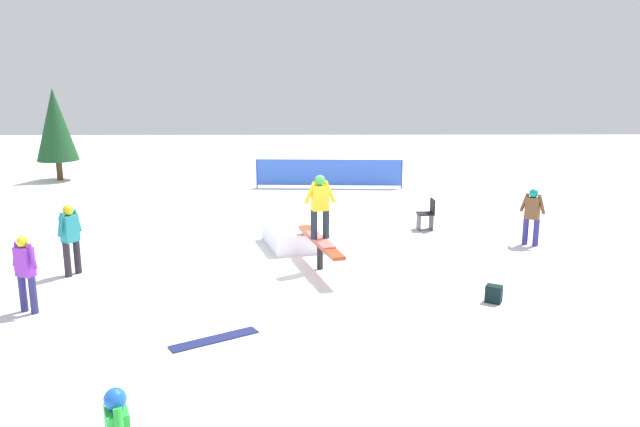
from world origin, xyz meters
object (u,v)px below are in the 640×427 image
at_px(loose_snowboard_navy, 214,339).
at_px(bystander_brown, 532,214).
at_px(rail_feature, 320,244).
at_px(backpack_on_snow, 494,294).
at_px(bystander_purple, 25,270).
at_px(main_rider_on_rail, 320,208).
at_px(bystander_teal, 70,236).
at_px(pine_tree_near, 55,125).
at_px(folding_chair, 427,215).

bearing_deg(loose_snowboard_navy, bystander_brown, 6.66).
xyz_separation_m(rail_feature, backpack_on_snow, (2.11, 3.33, -0.42)).
bearing_deg(bystander_brown, bystander_purple, -122.44).
height_order(main_rider_on_rail, bystander_teal, main_rider_on_rail).
xyz_separation_m(bystander_teal, loose_snowboard_navy, (3.43, 3.62, -0.87)).
height_order(bystander_teal, loose_snowboard_navy, bystander_teal).
bearing_deg(pine_tree_near, loose_snowboard_navy, 29.21).
bearing_deg(bystander_purple, pine_tree_near, -46.78).
distance_m(bystander_purple, bystander_brown, 11.69).
relative_size(bystander_brown, loose_snowboard_navy, 0.97).
height_order(rail_feature, folding_chair, folding_chair).
xyz_separation_m(rail_feature, folding_chair, (-3.54, 3.03, -0.18)).
relative_size(bystander_teal, loose_snowboard_navy, 1.03).
bearing_deg(pine_tree_near, main_rider_on_rail, 41.69).
relative_size(loose_snowboard_navy, folding_chair, 1.72).
bearing_deg(bystander_brown, folding_chair, -179.04).
xyz_separation_m(bystander_teal, backpack_on_snow, (1.75, 8.74, -0.71)).
distance_m(main_rider_on_rail, loose_snowboard_navy, 4.42).
height_order(rail_feature, main_rider_on_rail, main_rider_on_rail).
height_order(loose_snowboard_navy, folding_chair, folding_chair).
relative_size(main_rider_on_rail, bystander_purple, 1.05).
xyz_separation_m(main_rider_on_rail, bystander_purple, (2.53, -5.40, -0.60)).
bearing_deg(bystander_teal, backpack_on_snow, -74.02).
bearing_deg(bystander_teal, pine_tree_near, 50.05).
relative_size(rail_feature, bystander_purple, 1.89).
height_order(main_rider_on_rail, bystander_purple, main_rider_on_rail).
height_order(rail_feature, bystander_brown, bystander_brown).
bearing_deg(backpack_on_snow, folding_chair, 122.08).
bearing_deg(backpack_on_snow, loose_snowboard_navy, -132.74).
relative_size(loose_snowboard_navy, pine_tree_near, 0.41).
relative_size(bystander_teal, pine_tree_near, 0.42).
bearing_deg(backpack_on_snow, pine_tree_near, 163.94).
height_order(loose_snowboard_navy, pine_tree_near, pine_tree_near).
distance_m(bystander_teal, loose_snowboard_navy, 5.06).
distance_m(rail_feature, folding_chair, 4.67).
bearing_deg(folding_chair, loose_snowboard_navy, -37.72).
relative_size(bystander_teal, folding_chair, 1.78).
relative_size(bystander_teal, bystander_purple, 1.07).
distance_m(rail_feature, bystander_brown, 5.75).
bearing_deg(bystander_brown, rail_feature, -125.21).
xyz_separation_m(bystander_purple, bystander_brown, (-4.46, 10.81, 0.00)).
height_order(main_rider_on_rail, bystander_brown, main_rider_on_rail).
relative_size(rail_feature, bystander_teal, 1.76).
xyz_separation_m(bystander_teal, pine_tree_near, (-12.15, -5.09, 1.36)).
relative_size(rail_feature, bystander_brown, 1.88).
bearing_deg(loose_snowboard_navy, pine_tree_near, 87.40).
bearing_deg(bystander_teal, main_rider_on_rail, -58.90).
relative_size(rail_feature, backpack_on_snow, 8.12).
xyz_separation_m(rail_feature, pine_tree_near, (-11.79, -10.50, 1.66)).
bearing_deg(folding_chair, bystander_brown, 51.45).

